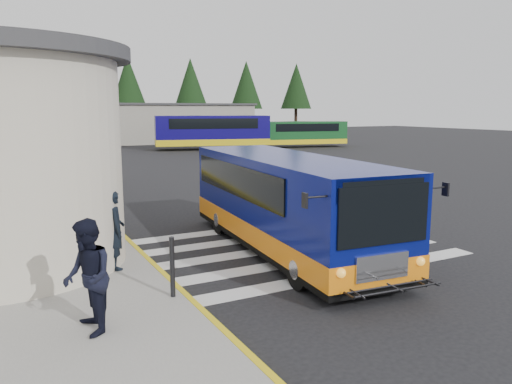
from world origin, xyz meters
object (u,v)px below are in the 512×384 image
transit_bus (286,206)px  far_bus_b (303,133)px  bollard (172,267)px  pedestrian_a (115,230)px  pedestrian_b (88,277)px  far_bus_a (212,131)px

transit_bus → far_bus_b: 35.61m
transit_bus → far_bus_b: bearing=61.1°
bollard → pedestrian_a: bearing=104.5°
pedestrian_b → pedestrian_a: bearing=159.4°
transit_bus → bollard: size_ratio=7.65×
pedestrian_a → pedestrian_b: 3.25m
far_bus_b → pedestrian_b: bearing=154.2°
far_bus_a → far_bus_b: size_ratio=1.24×
pedestrian_b → far_bus_b: size_ratio=0.22×
far_bus_b → pedestrian_a: bearing=152.7°
bollard → far_bus_a: 36.22m
transit_bus → far_bus_a: far_bus_a is taller
pedestrian_a → far_bus_b: bearing=-37.2°
pedestrian_b → transit_bus: bearing=117.6°
transit_bus → bollard: (-3.74, -2.08, -0.44)m
pedestrian_a → far_bus_b: far_bus_b is taller
far_bus_a → far_bus_b: 8.97m
bollard → transit_bus: bearing=29.1°
far_bus_b → far_bus_a: bearing=92.9°
transit_bus → pedestrian_a: transit_bus is taller
transit_bus → pedestrian_b: (-5.38, -2.95, -0.11)m
pedestrian_b → far_bus_a: size_ratio=0.17×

